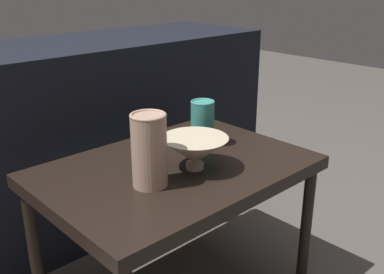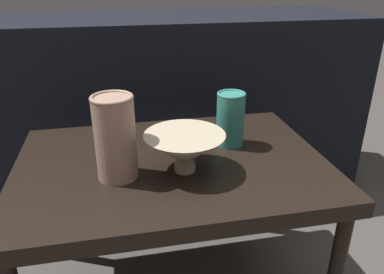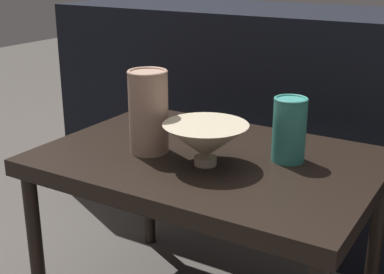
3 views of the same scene
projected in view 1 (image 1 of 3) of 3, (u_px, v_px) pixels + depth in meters
table at (176, 179)px, 1.34m from camera, size 0.79×0.55×0.46m
couch_backdrop at (72, 138)px, 1.79m from camera, size 1.71×0.50×0.74m
bowl at (195, 150)px, 1.28m from camera, size 0.19×0.19×0.10m
vase_textured_left at (149, 149)px, 1.17m from camera, size 0.10×0.10×0.20m
vase_colorful_right at (203, 123)px, 1.45m from camera, size 0.08×0.08×0.15m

